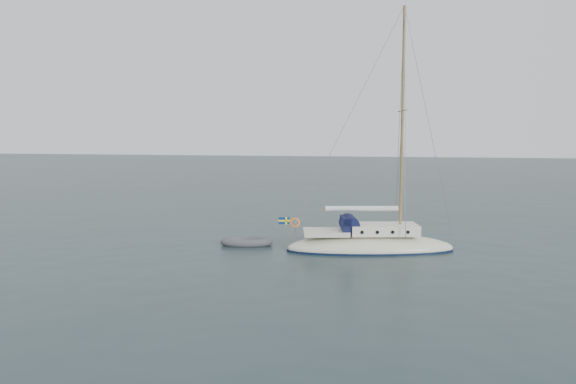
# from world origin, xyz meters

# --- Properties ---
(ground) EXTENTS (300.00, 300.00, 0.00)m
(ground) POSITION_xyz_m (0.00, 0.00, 0.00)
(ground) COLOR black
(ground) RESTS_ON ground
(sailboat) EXTENTS (9.93, 2.97, 14.15)m
(sailboat) POSITION_xyz_m (3.34, 2.64, 1.07)
(sailboat) COLOR beige
(sailboat) RESTS_ON ground
(dinghy) EXTENTS (3.14, 1.42, 0.45)m
(dinghy) POSITION_xyz_m (-3.95, 2.56, 0.20)
(dinghy) COLOR #4A4A4E
(dinghy) RESTS_ON ground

